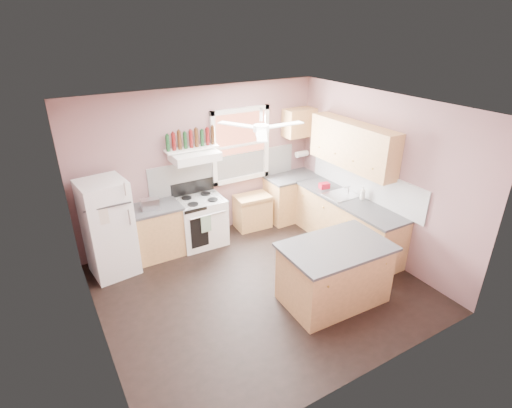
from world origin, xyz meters
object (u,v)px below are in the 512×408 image
stove (201,221)px  cart (253,211)px  toaster (150,204)px  island (334,274)px  refrigerator (108,228)px

stove → cart: bearing=5.3°
toaster → island: (1.84, -2.40, -0.56)m
stove → island: (0.97, -2.44, 0.00)m
stove → cart: (1.09, 0.07, -0.10)m
refrigerator → stove: bearing=-2.0°
refrigerator → island: size_ratio=1.12×
toaster → stove: size_ratio=0.33×
stove → refrigerator: bearing=-173.5°
toaster → cart: bearing=8.5°
refrigerator → cart: 2.71m
refrigerator → stove: refrigerator is taller
toaster → stove: 1.03m
cart → refrigerator: bearing=-172.1°
toaster → cart: (1.96, 0.10, -0.66)m
toaster → cart: 2.07m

